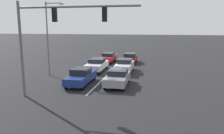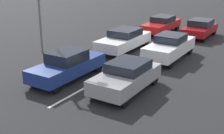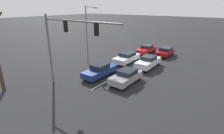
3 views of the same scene
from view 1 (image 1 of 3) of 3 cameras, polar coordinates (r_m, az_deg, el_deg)
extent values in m
plane|color=black|center=(27.08, 0.14, -0.74)|extent=(240.00, 240.00, 0.00)
cube|color=silver|center=(24.95, -0.86, -1.72)|extent=(0.12, 16.46, 0.01)
cube|color=navy|center=(20.44, -8.08, -2.73)|extent=(1.73, 4.63, 0.67)
cube|color=black|center=(20.30, -8.13, -1.07)|extent=(1.52, 1.89, 0.55)
cube|color=red|center=(22.34, -4.69, -1.09)|extent=(0.24, 0.06, 0.12)
cube|color=red|center=(22.70, -7.62, -0.96)|extent=(0.24, 0.06, 0.12)
cylinder|color=black|center=(18.68, -7.72, -5.05)|extent=(0.22, 0.62, 0.62)
cylinder|color=black|center=(19.20, -11.88, -4.75)|extent=(0.22, 0.62, 0.62)
cylinder|color=black|center=(21.92, -4.72, -2.65)|extent=(0.22, 0.62, 0.62)
cylinder|color=black|center=(22.36, -8.34, -2.46)|extent=(0.22, 0.62, 0.62)
cube|color=gray|center=(19.78, 1.45, -3.08)|extent=(1.86, 4.13, 0.68)
cube|color=black|center=(19.90, 1.58, -1.32)|extent=(1.63, 1.93, 0.46)
cube|color=red|center=(21.60, 4.09, -1.48)|extent=(0.24, 0.06, 0.12)
cube|color=red|center=(21.80, 0.70, -1.34)|extent=(0.24, 0.06, 0.12)
cylinder|color=black|center=(18.31, 3.09, -5.32)|extent=(0.22, 0.61, 0.61)
cylinder|color=black|center=(18.59, -1.80, -5.06)|extent=(0.22, 0.61, 0.61)
cylinder|color=black|center=(21.20, 4.29, -3.12)|extent=(0.22, 0.61, 0.61)
cylinder|color=black|center=(21.45, 0.05, -2.93)|extent=(0.22, 0.61, 0.61)
cube|color=silver|center=(26.32, -3.99, 0.42)|extent=(1.89, 4.74, 0.67)
cube|color=black|center=(26.41, -3.89, 1.72)|extent=(1.66, 2.13, 0.48)
cube|color=red|center=(28.36, -1.45, 1.52)|extent=(0.24, 0.06, 0.12)
cube|color=red|center=(28.69, -4.03, 1.59)|extent=(0.24, 0.06, 0.12)
cylinder|color=black|center=(24.50, -3.24, -1.13)|extent=(0.22, 0.70, 0.70)
cylinder|color=black|center=(24.96, -6.86, -0.98)|extent=(0.22, 0.70, 0.70)
cylinder|color=black|center=(27.88, -1.40, 0.31)|extent=(0.22, 0.70, 0.70)
cylinder|color=black|center=(28.28, -4.62, 0.43)|extent=(0.22, 0.70, 0.70)
cube|color=silver|center=(25.60, 3.29, 0.20)|extent=(1.79, 4.65, 0.74)
cube|color=black|center=(25.64, 3.36, 1.60)|extent=(1.57, 1.82, 0.48)
cube|color=red|center=(27.72, 5.25, 1.36)|extent=(0.24, 0.06, 0.12)
cube|color=red|center=(27.88, 2.69, 1.45)|extent=(0.24, 0.06, 0.12)
cylinder|color=black|center=(23.88, 4.50, -1.48)|extent=(0.22, 0.68, 0.68)
cylinder|color=black|center=(24.11, 0.89, -1.33)|extent=(0.22, 0.68, 0.68)
cylinder|color=black|center=(27.27, 5.40, 0.01)|extent=(0.22, 0.68, 0.68)
cylinder|color=black|center=(27.46, 2.22, 0.13)|extent=(0.22, 0.68, 0.68)
cube|color=red|center=(32.66, -1.05, 2.36)|extent=(1.79, 4.76, 0.59)
cube|color=black|center=(32.88, -0.94, 3.34)|extent=(1.58, 2.02, 0.46)
cube|color=red|center=(34.79, 0.79, 3.11)|extent=(0.24, 0.06, 0.12)
cube|color=red|center=(35.04, -1.22, 3.16)|extent=(0.24, 0.06, 0.12)
cylinder|color=black|center=(30.83, -0.37, 1.31)|extent=(0.22, 0.71, 0.71)
cylinder|color=black|center=(31.18, -3.13, 1.40)|extent=(0.22, 0.71, 0.71)
cylinder|color=black|center=(34.27, 0.85, 2.24)|extent=(0.22, 0.71, 0.71)
cylinder|color=black|center=(34.58, -1.65, 2.32)|extent=(0.22, 0.71, 0.71)
cube|color=maroon|center=(32.29, 4.71, 2.19)|extent=(1.88, 4.12, 0.57)
cube|color=black|center=(32.44, 4.77, 3.18)|extent=(1.66, 1.98, 0.50)
cube|color=red|center=(34.19, 6.22, 2.87)|extent=(0.24, 0.06, 0.12)
cube|color=red|center=(34.34, 4.03, 2.93)|extent=(0.24, 0.06, 0.12)
cylinder|color=black|center=(30.81, 5.88, 1.23)|extent=(0.22, 0.69, 0.69)
cylinder|color=black|center=(31.01, 2.90, 1.33)|extent=(0.22, 0.69, 0.69)
cylinder|color=black|center=(33.69, 6.37, 2.02)|extent=(0.22, 0.69, 0.69)
cylinder|color=black|center=(33.87, 3.64, 2.11)|extent=(0.22, 0.69, 0.69)
cylinder|color=slate|center=(17.70, -22.61, 4.08)|extent=(0.20, 0.20, 7.11)
cylinder|color=slate|center=(15.63, -9.39, 15.28)|extent=(8.83, 0.14, 0.14)
cube|color=black|center=(15.01, -1.94, 13.53)|extent=(0.32, 0.22, 0.95)
sphere|color=red|center=(15.18, -1.80, 14.57)|extent=(0.20, 0.20, 0.20)
sphere|color=#4C420C|center=(15.17, -1.80, 13.50)|extent=(0.20, 0.20, 0.20)
sphere|color=#0A3814|center=(15.15, -1.79, 12.42)|extent=(0.20, 0.20, 0.20)
cube|color=black|center=(16.23, -14.79, 12.97)|extent=(0.32, 0.22, 0.95)
sphere|color=red|center=(16.39, -14.58, 13.95)|extent=(0.20, 0.20, 0.20)
sphere|color=#4C420C|center=(16.37, -14.54, 12.96)|extent=(0.20, 0.20, 0.20)
sphere|color=#0A3814|center=(16.36, -14.49, 11.96)|extent=(0.20, 0.20, 0.20)
cylinder|color=slate|center=(24.58, -16.46, 6.88)|extent=(0.14, 0.14, 7.83)
cylinder|color=slate|center=(24.26, -15.06, 15.82)|extent=(1.73, 0.09, 0.09)
cube|color=beige|center=(23.89, -13.12, 15.75)|extent=(0.44, 0.24, 0.16)
camera|label=2|loc=(7.73, 39.46, 13.47)|focal=50.00mm
camera|label=3|loc=(7.46, 67.97, 24.26)|focal=28.00mm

